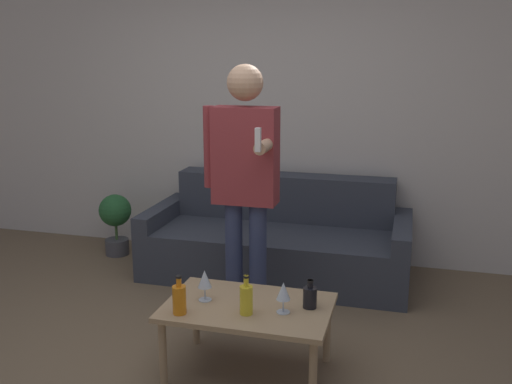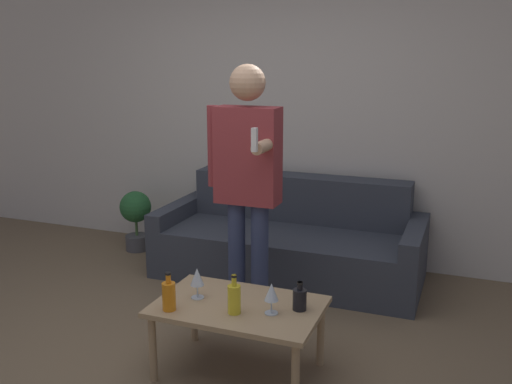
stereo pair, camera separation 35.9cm
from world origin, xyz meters
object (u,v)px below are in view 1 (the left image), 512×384
Objects in this scene: couch at (278,241)px; bottle_orange at (246,299)px; coffee_table at (248,313)px; person_standing_front at (245,174)px.

bottle_orange is (0.21, -1.67, 0.23)m from couch.
couch is 1.70m from bottle_orange.
coffee_table is 0.94m from person_standing_front.
person_standing_front is at bearing -90.88° from couch.
coffee_table is 0.54× the size of person_standing_front.
bottle_orange is at bearing -82.73° from couch.
couch is 9.69× the size of bottle_orange.
person_standing_front is (-0.23, 0.75, 0.52)m from bottle_orange.
bottle_orange is 0.13× the size of person_standing_front.
couch is 1.23× the size of person_standing_front.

